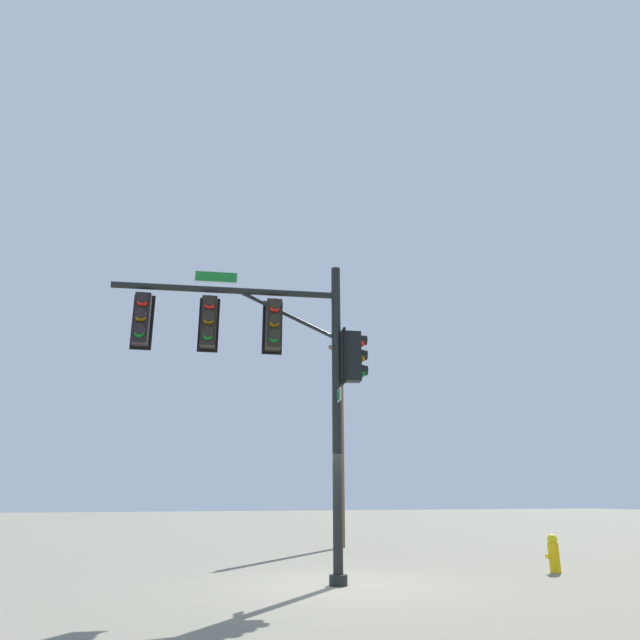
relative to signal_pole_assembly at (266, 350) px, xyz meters
The scene contains 4 objects.
ground_plane 4.91m from the signal_pole_assembly, behind, with size 120.00×120.00×0.00m, color gray.
signal_pole_assembly is the anchor object (origin of this frame).
utility_pole 9.07m from the signal_pole_assembly, 119.28° to the right, with size 1.26×1.44×7.41m.
fire_hydrant 8.07m from the signal_pole_assembly, behind, with size 0.33×0.24×0.83m.
Camera 1 is at (3.94, 11.45, 1.66)m, focal length 32.01 mm.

